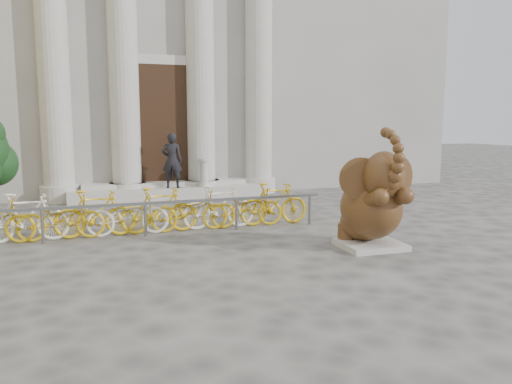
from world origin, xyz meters
name	(u,v)px	position (x,y,z in m)	size (l,w,h in m)	color
ground	(276,292)	(0.00, 0.00, 0.00)	(80.00, 80.00, 0.00)	#474442
classical_building	(142,33)	(0.00, 14.93, 5.98)	(22.00, 10.70, 12.00)	gray
entrance_steps	(168,193)	(0.00, 9.40, 0.18)	(6.00, 1.20, 0.36)	#A8A59E
elephant_statue	(373,205)	(2.63, 1.74, 0.83)	(1.53, 1.71, 2.29)	#A8A59E
bike_rack	(143,211)	(-1.33, 4.42, 0.50)	(8.00, 0.53, 1.00)	slate
pedestrian	(172,160)	(0.11, 9.11, 1.22)	(0.62, 0.41, 1.71)	black
balustrade_post	(204,174)	(1.11, 9.10, 0.78)	(0.37, 0.37, 0.91)	#A8A59E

